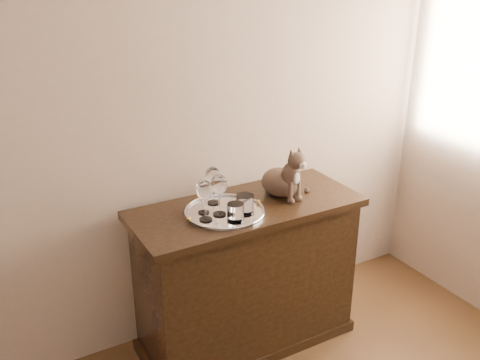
{
  "coord_description": "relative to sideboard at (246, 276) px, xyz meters",
  "views": [
    {
      "loc": [
        -0.64,
        -0.19,
        2.02
      ],
      "look_at": [
        0.57,
        1.95,
        0.99
      ],
      "focal_mm": 40.0,
      "sensor_mm": 36.0,
      "label": 1
    }
  ],
  "objects": [
    {
      "name": "wall_back",
      "position": [
        -0.6,
        0.31,
        0.93
      ],
      "size": [
        4.0,
        0.1,
        2.7
      ],
      "primitive_type": "cube",
      "color": "tan",
      "rests_on": "ground"
    },
    {
      "name": "sideboard",
      "position": [
        0.0,
        0.0,
        0.0
      ],
      "size": [
        1.2,
        0.5,
        0.85
      ],
      "primitive_type": null,
      "color": "black",
      "rests_on": "ground"
    },
    {
      "name": "tray",
      "position": [
        -0.14,
        -0.03,
        0.43
      ],
      "size": [
        0.4,
        0.4,
        0.01
      ],
      "primitive_type": "cylinder",
      "color": "silver",
      "rests_on": "sideboard"
    },
    {
      "name": "wine_glass_a",
      "position": [
        -0.24,
        0.01,
        0.52
      ],
      "size": [
        0.07,
        0.07,
        0.18
      ],
      "primitive_type": null,
      "color": "silver",
      "rests_on": "tray"
    },
    {
      "name": "wine_glass_b",
      "position": [
        -0.15,
        0.09,
        0.53
      ],
      "size": [
        0.08,
        0.08,
        0.2
      ],
      "primitive_type": null,
      "color": "silver",
      "rests_on": "tray"
    },
    {
      "name": "wine_glass_c",
      "position": [
        -0.26,
        -0.06,
        0.53
      ],
      "size": [
        0.08,
        0.08,
        0.2
      ],
      "primitive_type": null,
      "color": "silver",
      "rests_on": "tray"
    },
    {
      "name": "wine_glass_d",
      "position": [
        -0.18,
        -0.04,
        0.54
      ],
      "size": [
        0.08,
        0.08,
        0.21
      ],
      "primitive_type": null,
      "color": "white",
      "rests_on": "tray"
    },
    {
      "name": "tumbler_a",
      "position": [
        -0.07,
        -0.1,
        0.48
      ],
      "size": [
        0.09,
        0.09,
        0.1
      ],
      "primitive_type": "cylinder",
      "color": "silver",
      "rests_on": "tray"
    },
    {
      "name": "tumbler_b",
      "position": [
        -0.15,
        -0.15,
        0.48
      ],
      "size": [
        0.08,
        0.08,
        0.09
      ],
      "primitive_type": "cylinder",
      "color": "silver",
      "rests_on": "tray"
    },
    {
      "name": "cat",
      "position": [
        0.22,
        0.02,
        0.57
      ],
      "size": [
        0.33,
        0.31,
        0.29
      ],
      "primitive_type": null,
      "rotation": [
        0.0,
        0.0,
        0.16
      ],
      "color": "#4C392D",
      "rests_on": "sideboard"
    }
  ]
}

